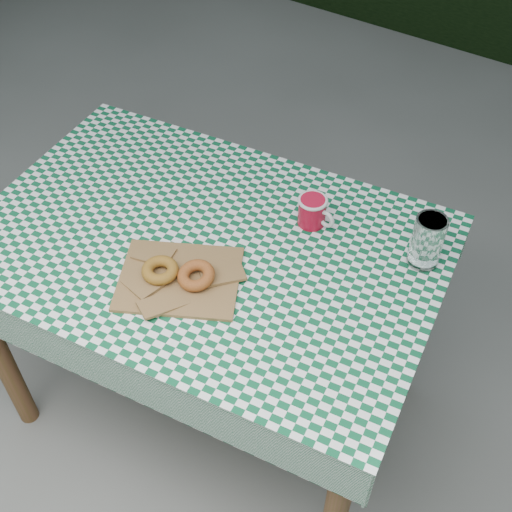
{
  "coord_description": "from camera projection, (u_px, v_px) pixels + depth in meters",
  "views": [
    {
      "loc": [
        0.92,
        -0.72,
        1.95
      ],
      "look_at": [
        0.32,
        0.19,
        0.79
      ],
      "focal_mm": 45.89,
      "sensor_mm": 36.0,
      "label": 1
    }
  ],
  "objects": [
    {
      "name": "ground",
      "position": [
        143.0,
        415.0,
        2.18
      ],
      "size": [
        60.0,
        60.0,
        0.0
      ],
      "primitive_type": "plane",
      "color": "#585853",
      "rests_on": "ground"
    },
    {
      "name": "table",
      "position": [
        212.0,
        332.0,
        1.95
      ],
      "size": [
        1.26,
        0.92,
        0.75
      ],
      "primitive_type": "cube",
      "rotation": [
        0.0,
        0.0,
        0.13
      ],
      "color": "brown",
      "rests_on": "ground"
    },
    {
      "name": "tablecloth",
      "position": [
        204.0,
        243.0,
        1.67
      ],
      "size": [
        1.29,
        0.95,
        0.01
      ],
      "primitive_type": "cube",
      "rotation": [
        0.0,
        0.0,
        0.13
      ],
      "color": "#0C4E2D",
      "rests_on": "table"
    },
    {
      "name": "paper_bag",
      "position": [
        179.0,
        278.0,
        1.58
      ],
      "size": [
        0.36,
        0.34,
        0.02
      ],
      "primitive_type": "cube",
      "rotation": [
        0.0,
        0.0,
        0.48
      ],
      "color": "olive",
      "rests_on": "tablecloth"
    },
    {
      "name": "bagel_front",
      "position": [
        160.0,
        270.0,
        1.56
      ],
      "size": [
        0.09,
        0.09,
        0.03
      ],
      "primitive_type": "torus",
      "rotation": [
        0.0,
        0.0,
        0.06
      ],
      "color": "brown",
      "rests_on": "paper_bag"
    },
    {
      "name": "bagel_back",
      "position": [
        196.0,
        275.0,
        1.55
      ],
      "size": [
        0.12,
        0.12,
        0.03
      ],
      "primitive_type": "torus",
      "rotation": [
        0.0,
        0.0,
        -0.34
      ],
      "color": "#9B5320",
      "rests_on": "paper_bag"
    },
    {
      "name": "coffee_mug",
      "position": [
        312.0,
        211.0,
        1.69
      ],
      "size": [
        0.16,
        0.16,
        0.08
      ],
      "primitive_type": null,
      "rotation": [
        0.0,
        0.0,
        -0.14
      ],
      "color": "#A40A22",
      "rests_on": "tablecloth"
    },
    {
      "name": "drinking_glass",
      "position": [
        427.0,
        241.0,
        1.57
      ],
      "size": [
        0.08,
        0.08,
        0.14
      ],
      "primitive_type": "cylinder",
      "rotation": [
        0.0,
        0.0,
        0.04
      ],
      "color": "white",
      "rests_on": "tablecloth"
    }
  ]
}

